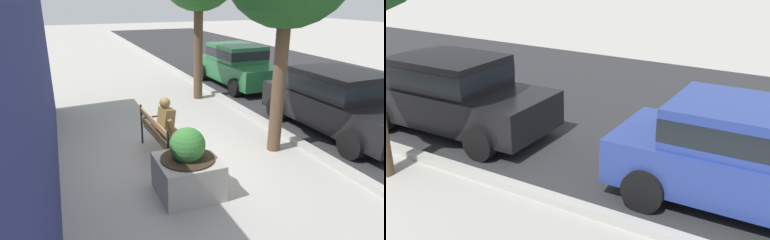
{
  "view_description": "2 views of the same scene",
  "coord_description": "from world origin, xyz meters",
  "views": [
    {
      "loc": [
        6.41,
        -2.1,
        3.26
      ],
      "look_at": [
        -0.09,
        0.44,
        0.75
      ],
      "focal_mm": 32.14,
      "sensor_mm": 36.0,
      "label": 1
    },
    {
      "loc": [
        6.84,
        -2.1,
        3.63
      ],
      "look_at": [
        3.0,
        4.27,
        0.8
      ],
      "focal_mm": 43.35,
      "sensor_mm": 36.0,
      "label": 2
    }
  ],
  "objects": [
    {
      "name": "parked_car_blue",
      "position": [
        5.88,
        4.27,
        0.84
      ],
      "size": [
        4.13,
        1.99,
        1.56
      ],
      "color": "navy",
      "rests_on": "ground"
    },
    {
      "name": "parked_car_black",
      "position": [
        0.05,
        4.27,
        0.84
      ],
      "size": [
        4.13,
        1.99,
        1.56
      ],
      "color": "black",
      "rests_on": "ground"
    },
    {
      "name": "street_surface",
      "position": [
        0.0,
        7.5,
        0.0
      ],
      "size": [
        60.0,
        9.0,
        0.01
      ],
      "primitive_type": "cube",
      "color": "#2D2D30",
      "rests_on": "ground"
    },
    {
      "name": "curb_stone",
      "position": [
        0.0,
        2.9,
        0.06
      ],
      "size": [
        60.0,
        0.2,
        0.12
      ],
      "primitive_type": "cube",
      "color": "#B2AFA8",
      "rests_on": "ground"
    }
  ]
}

